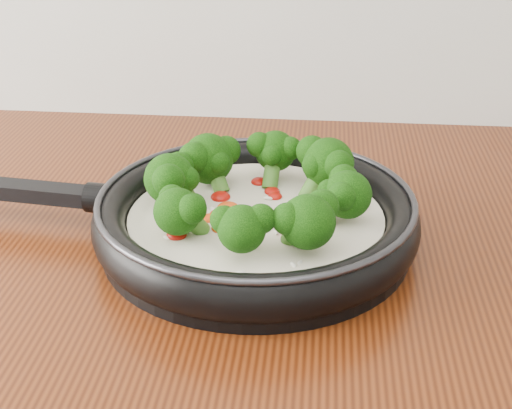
# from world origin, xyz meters

# --- Properties ---
(skillet) EXTENTS (0.59, 0.40, 0.11)m
(skillet) POSITION_xyz_m (-0.09, 1.07, 0.94)
(skillet) COLOR black
(skillet) RESTS_ON counter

